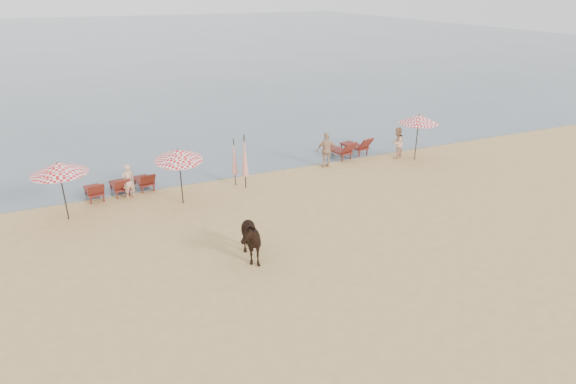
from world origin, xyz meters
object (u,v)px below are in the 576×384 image
at_px(umbrella_open_right, 419,119).
at_px(beachgoer_right_b, 326,150).
at_px(beachgoer_right_a, 397,143).
at_px(umbrella_closed_left, 245,156).
at_px(cow, 246,238).
at_px(lounger_cluster_left, 120,185).
at_px(beachgoer_left, 128,181).
at_px(umbrella_open_left_a, 59,168).
at_px(umbrella_open_left_b, 179,155).
at_px(umbrella_closed_right, 234,157).
at_px(lounger_cluster_right, 349,147).

xyz_separation_m(umbrella_open_right, beachgoer_right_b, (-4.84, 0.91, -1.30)).
height_order(umbrella_open_right, beachgoer_right_a, umbrella_open_right).
distance_m(umbrella_closed_left, cow, 6.25).
relative_size(lounger_cluster_left, beachgoer_left, 1.96).
bearing_deg(umbrella_open_right, umbrella_open_left_a, -177.29).
xyz_separation_m(umbrella_open_left_b, cow, (0.99, -5.38, -1.37)).
bearing_deg(umbrella_closed_right, beachgoer_right_a, 1.03).
distance_m(umbrella_open_left_a, beachgoer_right_b, 12.26).
height_order(lounger_cluster_right, umbrella_open_left_a, umbrella_open_left_a).
bearing_deg(cow, beachgoer_left, 116.09).
xyz_separation_m(umbrella_open_left_b, umbrella_open_right, (12.49, 0.55, 0.04)).
xyz_separation_m(lounger_cluster_left, beachgoer_right_a, (14.03, -0.85, 0.41)).
distance_m(lounger_cluster_right, beachgoer_right_a, 2.51).
bearing_deg(umbrella_closed_left, beachgoer_left, 168.55).
xyz_separation_m(beachgoer_left, beachgoer_right_b, (9.62, -0.04, 0.13)).
distance_m(lounger_cluster_left, umbrella_open_right, 14.96).
height_order(umbrella_open_right, beachgoer_left, umbrella_open_right).
height_order(lounger_cluster_left, beachgoer_right_b, beachgoer_right_b).
bearing_deg(lounger_cluster_left, umbrella_open_right, -13.21).
distance_m(lounger_cluster_left, beachgoer_left, 0.71).
bearing_deg(umbrella_open_left_a, lounger_cluster_right, 5.50).
height_order(umbrella_closed_left, umbrella_closed_right, umbrella_closed_left).
xyz_separation_m(beachgoer_left, beachgoer_right_a, (13.71, -0.31, 0.07)).
xyz_separation_m(lounger_cluster_left, umbrella_open_left_a, (-2.20, -1.71, 1.72)).
height_order(lounger_cluster_left, beachgoer_left, beachgoer_left).
bearing_deg(umbrella_closed_left, umbrella_open_left_b, -170.57).
bearing_deg(umbrella_closed_right, umbrella_closed_left, -58.68).
relative_size(umbrella_open_left_b, umbrella_closed_right, 1.13).
relative_size(umbrella_open_left_a, cow, 1.27).
bearing_deg(beachgoer_right_a, lounger_cluster_left, -37.44).
bearing_deg(umbrella_open_left_b, beachgoer_right_b, 12.91).
distance_m(umbrella_open_left_a, beachgoer_right_a, 16.30).
bearing_deg(umbrella_open_left_a, umbrella_open_right, -2.31).
distance_m(lounger_cluster_left, beachgoer_right_b, 9.97).
xyz_separation_m(lounger_cluster_right, cow, (-8.60, -7.82, 0.31)).
bearing_deg(umbrella_open_left_a, cow, -49.24).
height_order(umbrella_open_left_b, beachgoer_left, umbrella_open_left_b).
relative_size(umbrella_closed_right, cow, 1.17).
bearing_deg(umbrella_open_right, beachgoer_right_a, 141.48).
relative_size(lounger_cluster_left, umbrella_closed_right, 1.36).
height_order(umbrella_open_left_b, umbrella_open_right, umbrella_open_left_b).
bearing_deg(beachgoer_left, umbrella_open_right, 163.53).
height_order(lounger_cluster_left, umbrella_open_left_a, umbrella_open_left_a).
bearing_deg(umbrella_closed_left, umbrella_closed_right, 121.32).
height_order(lounger_cluster_left, cow, cow).
xyz_separation_m(lounger_cluster_right, umbrella_closed_left, (-6.60, -1.95, 1.06)).
xyz_separation_m(lounger_cluster_right, umbrella_open_left_a, (-14.08, -2.11, 1.66)).
distance_m(umbrella_open_left_a, cow, 8.03).
xyz_separation_m(lounger_cluster_left, umbrella_open_right, (14.78, -1.49, 1.77)).
bearing_deg(beachgoer_right_b, cow, 52.94).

